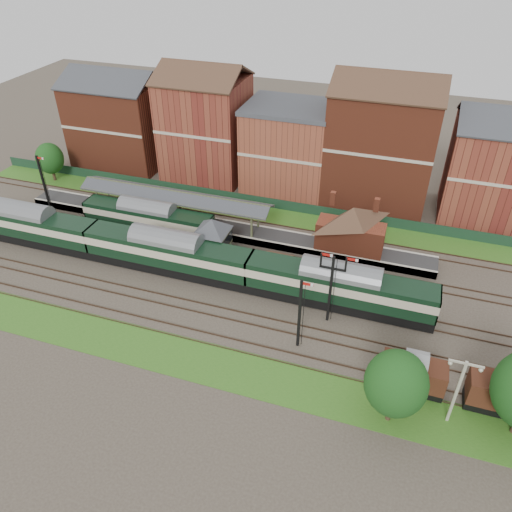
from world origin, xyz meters
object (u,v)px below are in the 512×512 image
(semaphore_bracket, at_px, (331,285))
(platform_railcar, at_px, (148,218))
(dmu_train, at_px, (168,252))
(goods_van_a, at_px, (413,373))
(signal_box, at_px, (213,240))

(semaphore_bracket, height_order, platform_railcar, semaphore_bracket)
(dmu_train, height_order, goods_van_a, dmu_train)
(signal_box, distance_m, semaphore_bracket, 16.16)
(semaphore_bracket, bearing_deg, platform_railcar, 160.47)
(signal_box, bearing_deg, semaphore_bracket, -20.92)
(goods_van_a, bearing_deg, signal_box, 152.75)
(signal_box, height_order, goods_van_a, signal_box)
(dmu_train, xyz_separation_m, goods_van_a, (28.06, -9.00, -0.76))
(platform_railcar, bearing_deg, signal_box, -17.45)
(semaphore_bracket, height_order, goods_van_a, semaphore_bracket)
(signal_box, xyz_separation_m, platform_railcar, (-10.34, 3.25, -0.84))
(signal_box, bearing_deg, dmu_train, -142.74)
(goods_van_a, bearing_deg, dmu_train, 162.22)
(dmu_train, bearing_deg, platform_railcar, 133.02)
(dmu_train, bearing_deg, signal_box, 37.26)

